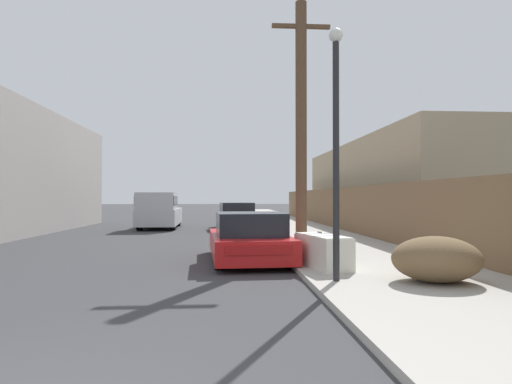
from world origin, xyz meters
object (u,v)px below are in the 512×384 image
object	(u,v)px
street_lamp	(336,134)
brush_pile	(436,259)
pickup_truck	(159,211)
discarded_fridge	(323,251)
parked_sports_car_red	(249,239)
utility_pole	(301,122)
car_parked_mid	(236,217)

from	to	relation	value
street_lamp	brush_pile	bearing A→B (deg)	-7.63
pickup_truck	brush_pile	distance (m)	17.76
discarded_fridge	parked_sports_car_red	xyz separation A→B (m)	(-1.52, 1.82, 0.10)
utility_pole	pickup_truck	bearing A→B (deg)	118.88
pickup_truck	discarded_fridge	bearing A→B (deg)	109.85
parked_sports_car_red	pickup_truck	bearing A→B (deg)	104.72
car_parked_mid	parked_sports_car_red	bearing A→B (deg)	-94.25
car_parked_mid	utility_pole	xyz separation A→B (m)	(1.72, -9.87, 3.32)
parked_sports_car_red	car_parked_mid	distance (m)	11.94
discarded_fridge	pickup_truck	xyz separation A→B (m)	(-5.56, 14.33, 0.47)
car_parked_mid	street_lamp	bearing A→B (deg)	-89.00
parked_sports_car_red	utility_pole	size ratio (longest dim) A/B	0.58
car_parked_mid	street_lamp	xyz separation A→B (m)	(1.41, -15.41, 2.17)
car_parked_mid	utility_pole	distance (m)	10.55
utility_pole	brush_pile	size ratio (longest dim) A/B	4.74
parked_sports_car_red	street_lamp	world-z (taller)	street_lamp
pickup_truck	parked_sports_car_red	bearing A→B (deg)	106.54
discarded_fridge	pickup_truck	distance (m)	15.38
street_lamp	brush_pile	world-z (taller)	street_lamp
pickup_truck	brush_pile	xyz separation A→B (m)	(7.23, -16.22, -0.41)
brush_pile	discarded_fridge	bearing A→B (deg)	131.44
street_lamp	car_parked_mid	bearing A→B (deg)	95.24
car_parked_mid	street_lamp	size ratio (longest dim) A/B	0.94
discarded_fridge	street_lamp	size ratio (longest dim) A/B	0.41
discarded_fridge	utility_pole	xyz separation A→B (m)	(0.20, 3.89, 3.50)
utility_pole	brush_pile	bearing A→B (deg)	-75.70
utility_pole	street_lamp	xyz separation A→B (m)	(-0.30, -5.54, -1.15)
discarded_fridge	car_parked_mid	world-z (taller)	car_parked_mid
discarded_fridge	car_parked_mid	distance (m)	13.84
parked_sports_car_red	street_lamp	distance (m)	4.37
parked_sports_car_red	car_parked_mid	world-z (taller)	car_parked_mid
car_parked_mid	brush_pile	size ratio (longest dim) A/B	2.75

